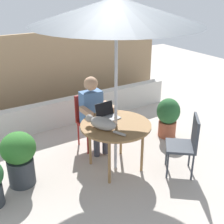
{
  "coord_description": "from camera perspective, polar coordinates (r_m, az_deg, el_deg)",
  "views": [
    {
      "loc": [
        -2.01,
        -3.13,
        2.55
      ],
      "look_at": [
        0.0,
        0.1,
        0.87
      ],
      "focal_mm": 47.29,
      "sensor_mm": 36.0,
      "label": 1
    }
  ],
  "objects": [
    {
      "name": "potted_plant_by_chair",
      "position": [
        5.28,
        10.78,
        -0.76
      ],
      "size": [
        0.41,
        0.41,
        0.72
      ],
      "color": "#9E5138",
      "rests_on": "ground"
    },
    {
      "name": "planter_wall_low",
      "position": [
        5.78,
        -8.81,
        0.13
      ],
      "size": [
        4.62,
        0.2,
        0.51
      ],
      "primitive_type": "cube",
      "color": "beige",
      "rests_on": "ground"
    },
    {
      "name": "fence_back",
      "position": [
        6.17,
        -11.67,
        7.23
      ],
      "size": [
        5.13,
        0.08,
        1.68
      ],
      "primitive_type": "cube",
      "color": "#937756",
      "rests_on": "ground"
    },
    {
      "name": "chair_occupied",
      "position": [
        4.88,
        -4.45,
        -0.88
      ],
      "size": [
        0.4,
        0.4,
        0.89
      ],
      "color": "maroon",
      "rests_on": "ground"
    },
    {
      "name": "person_seated",
      "position": [
        4.68,
        -3.61,
        0.33
      ],
      "size": [
        0.48,
        0.48,
        1.23
      ],
      "color": "#4C72A5",
      "rests_on": "ground"
    },
    {
      "name": "ground_plane",
      "position": [
        4.52,
        0.68,
        -10.58
      ],
      "size": [
        14.0,
        14.0,
        0.0
      ],
      "primitive_type": "plane",
      "color": "#ADA399"
    },
    {
      "name": "laptop",
      "position": [
        4.33,
        -1.05,
        -0.29
      ],
      "size": [
        0.32,
        0.27,
        0.21
      ],
      "color": "gray",
      "rests_on": "patio_table"
    },
    {
      "name": "patio_umbrella",
      "position": [
        3.74,
        0.86,
        18.98
      ],
      "size": [
        2.14,
        2.14,
        2.4
      ],
      "color": "#B7B7BC",
      "rests_on": "ground"
    },
    {
      "name": "potted_plant_corner",
      "position": [
        4.14,
        -17.49,
        -8.15
      ],
      "size": [
        0.46,
        0.46,
        0.78
      ],
      "color": "#33383D",
      "rests_on": "ground"
    },
    {
      "name": "cat",
      "position": [
        3.99,
        -2.07,
        -2.17
      ],
      "size": [
        0.35,
        0.61,
        0.17
      ],
      "color": "gray",
      "rests_on": "patio_table"
    },
    {
      "name": "patio_table",
      "position": [
        4.18,
        0.73,
        -3.12
      ],
      "size": [
        1.0,
        1.0,
        0.72
      ],
      "color": "olive",
      "rests_on": "ground"
    },
    {
      "name": "chair_empty",
      "position": [
        4.26,
        14.34,
        -5.48
      ],
      "size": [
        0.56,
        0.56,
        0.89
      ],
      "color": "#33383F",
      "rests_on": "ground"
    }
  ]
}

